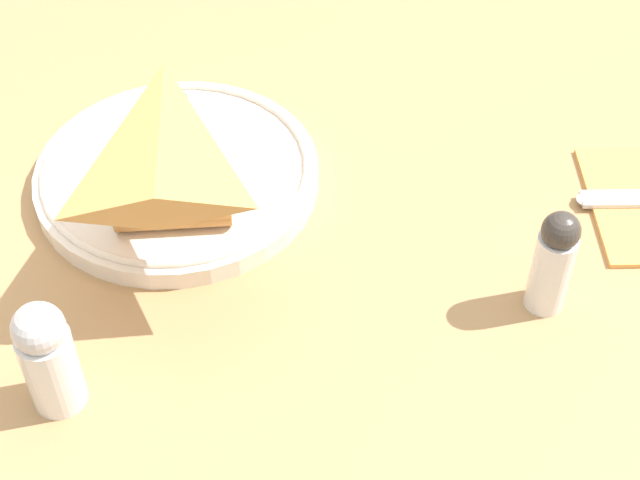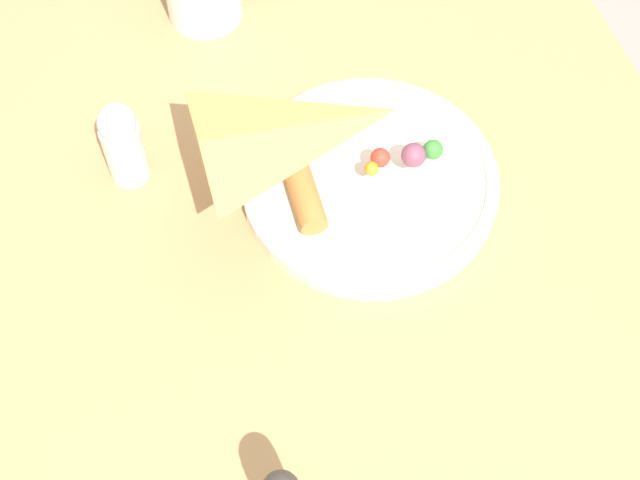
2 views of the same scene
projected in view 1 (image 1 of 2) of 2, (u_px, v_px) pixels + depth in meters
The scene contains 4 objects.
dining_table at pixel (333, 318), 0.81m from camera, with size 1.27×0.72×0.70m.
plate_pizza at pixel (177, 168), 0.78m from camera, with size 0.23×0.23×0.05m.
salt_shaker at pixel (48, 357), 0.61m from camera, with size 0.04×0.04×0.09m.
pepper_shaker at pixel (553, 261), 0.67m from camera, with size 0.03×0.03×0.09m.
Camera 1 is at (0.07, 0.51, 1.24)m, focal length 55.00 mm.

